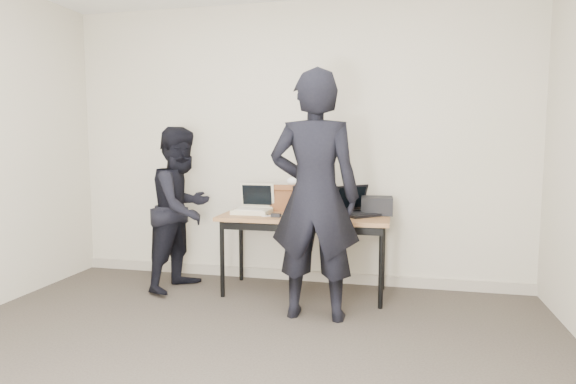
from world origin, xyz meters
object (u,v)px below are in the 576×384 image
(equipment_box, at_px, (377,206))
(person_observer, at_px, (182,209))
(leather_satchel, at_px, (290,198))
(person_typist, at_px, (315,196))
(laptop_beige, at_px, (253,207))
(laptop_right, at_px, (358,208))
(laptop_center, at_px, (309,209))
(desk, at_px, (304,222))

(equipment_box, xyz_separation_m, person_observer, (-1.77, -0.28, -0.04))
(leather_satchel, bearing_deg, person_typist, -62.64)
(laptop_beige, distance_m, person_observer, 0.67)
(laptop_right, bearing_deg, laptop_beige, 141.74)
(laptop_center, relative_size, person_typist, 0.17)
(laptop_center, relative_size, leather_satchel, 0.90)
(equipment_box, xyz_separation_m, person_typist, (-0.44, -0.75, 0.16))
(desk, relative_size, leather_satchel, 4.09)
(laptop_beige, relative_size, person_typist, 0.18)
(laptop_beige, height_order, person_typist, person_typist)
(person_typist, bearing_deg, laptop_right, -113.17)
(laptop_right, distance_m, person_observer, 1.62)
(desk, distance_m, leather_satchel, 0.34)
(person_typist, bearing_deg, leather_satchel, -66.34)
(desk, distance_m, laptop_center, 0.13)
(desk, bearing_deg, person_typist, -71.75)
(desk, height_order, person_observer, person_observer)
(laptop_right, height_order, person_typist, person_typist)
(laptop_center, bearing_deg, equipment_box, 19.59)
(laptop_center, xyz_separation_m, equipment_box, (0.59, 0.21, 0.02))
(laptop_center, distance_m, leather_satchel, 0.34)
(desk, relative_size, laptop_beige, 4.47)
(laptop_center, xyz_separation_m, leather_satchel, (-0.22, 0.24, 0.07))
(leather_satchel, distance_m, person_typist, 0.87)
(laptop_beige, height_order, laptop_right, laptop_beige)
(laptop_beige, bearing_deg, equipment_box, 9.02)
(equipment_box, height_order, person_observer, person_observer)
(laptop_beige, relative_size, leather_satchel, 0.91)
(laptop_right, bearing_deg, desk, 151.76)
(desk, distance_m, laptop_right, 0.50)
(person_typist, bearing_deg, equipment_box, -121.83)
(laptop_beige, xyz_separation_m, equipment_box, (1.12, 0.16, 0.03))
(leather_satchel, bearing_deg, equipment_box, -0.04)
(laptop_center, distance_m, person_observer, 1.19)
(laptop_beige, distance_m, person_typist, 0.92)
(laptop_beige, height_order, person_observer, person_observer)
(laptop_center, distance_m, person_typist, 0.59)
(desk, bearing_deg, person_observer, -175.70)
(laptop_center, relative_size, laptop_right, 0.67)
(laptop_center, xyz_separation_m, person_typist, (0.14, -0.55, 0.18))
(laptop_center, bearing_deg, person_typist, -75.40)
(leather_satchel, bearing_deg, laptop_beige, -145.50)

